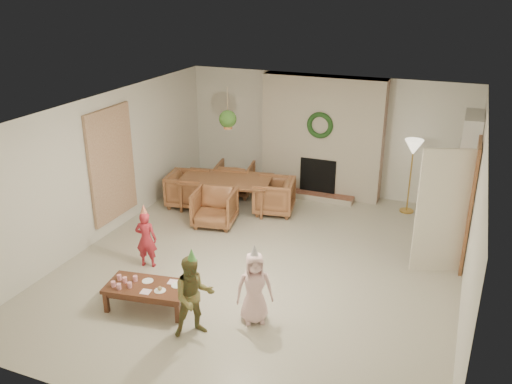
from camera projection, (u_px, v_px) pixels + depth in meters
The scene contains 56 objects.
floor at pixel (264, 263), 8.64m from camera, with size 7.00×7.00×0.00m, color #B7B29E.
ceiling at pixel (265, 111), 7.71m from camera, with size 7.00×7.00×0.00m, color white.
wall_back at pixel (325, 134), 11.19m from camera, with size 7.00×7.00×0.00m, color silver.
wall_front at pixel (133, 315), 5.17m from camera, with size 7.00×7.00×0.00m, color silver.
wall_left at pixel (103, 167), 9.23m from camera, with size 7.00×7.00×0.00m, color silver.
wall_right at pixel (473, 223), 7.13m from camera, with size 7.00×7.00×0.00m, color silver.
fireplace_mass at pixel (322, 137), 11.02m from camera, with size 2.50×0.40×2.50m, color #511B15.
fireplace_hearth at pixel (315, 196), 11.16m from camera, with size 1.60×0.30×0.12m, color maroon.
fireplace_firebox at pixel (318, 176), 11.16m from camera, with size 0.75×0.12×0.75m, color black.
fireplace_wreath at pixel (320, 125), 10.71m from camera, with size 0.54×0.54×0.10m, color #163B16.
floor_lamp_base at pixel (406, 211), 10.57m from camera, with size 0.27×0.27×0.03m, color gold.
floor_lamp_post at pixel (410, 179), 10.32m from camera, with size 0.03×0.03×1.32m, color gold.
floor_lamp_shade at pixel (414, 147), 10.08m from camera, with size 0.35×0.35×0.29m, color beige.
bookshelf_carcass at pixel (465, 177), 9.22m from camera, with size 0.30×1.00×2.20m, color white.
bookshelf_shelf_a at pixel (459, 211), 9.47m from camera, with size 0.30×0.92×0.03m, color white.
bookshelf_shelf_b at pixel (462, 190), 9.32m from camera, with size 0.30×0.92×0.03m, color white.
bookshelf_shelf_c at pixel (466, 169), 9.17m from camera, with size 0.30×0.92×0.03m, color white.
bookshelf_shelf_d at pixel (469, 146), 9.02m from camera, with size 0.30×0.92×0.03m, color white.
books_row_lower at pixel (458, 207), 9.29m from camera, with size 0.20×0.40×0.24m, color #AA261F.
books_row_mid at pixel (462, 182), 9.32m from camera, with size 0.20×0.44×0.24m, color #296798.
books_row_upper at pixel (465, 163), 9.04m from camera, with size 0.20×0.36×0.22m, color #AA9C24.
door_frame at pixel (470, 205), 8.26m from camera, with size 0.05×0.86×2.04m, color brown.
door_leaf at pixel (443, 212), 8.07m from camera, with size 0.05×0.80×2.00m, color beige.
curtain_panel at pixel (112, 164), 9.38m from camera, with size 0.06×1.20×2.00m, color #C7AE8C.
dining_table at pixel (225, 194), 10.60m from camera, with size 1.78×0.99×0.63m, color brown.
dining_chair_near at pixel (215, 208), 9.88m from camera, with size 0.74×0.76×0.69m, color brown.
dining_chair_far at pixel (235, 179), 11.30m from camera, with size 0.74×0.76×0.69m, color brown.
dining_chair_left at pixel (188, 189), 10.74m from camera, with size 0.74×0.76×0.69m, color brown.
dining_chair_right at pixel (274, 196), 10.41m from camera, with size 0.74×0.76×0.69m, color brown.
hanging_plant_cord at pixel (228, 106), 9.59m from camera, with size 0.01×0.01×0.70m, color tan.
hanging_plant_pot at pixel (228, 125), 9.72m from camera, with size 0.16×0.16×0.12m, color #A86136.
hanging_plant_foliage at pixel (228, 119), 9.67m from camera, with size 0.32×0.32×0.32m, color #244717.
coffee_table_top at pixel (148, 287), 7.36m from camera, with size 1.15×0.57×0.05m, color #572F1D.
coffee_table_apron at pixel (148, 291), 7.38m from camera, with size 1.06×0.49×0.07m, color #572F1D.
coffee_leg_fl at pixel (106, 302), 7.33m from camera, with size 0.06×0.06×0.30m, color #572F1D.
coffee_leg_fr at pixel (178, 312), 7.10m from camera, with size 0.06×0.06×0.30m, color #572F1D.
coffee_leg_bl at pixel (122, 285), 7.75m from camera, with size 0.06×0.06×0.30m, color #572F1D.
coffee_leg_br at pixel (190, 294), 7.53m from camera, with size 0.06×0.06×0.30m, color #572F1D.
cup_a at pixel (113, 284), 7.31m from camera, with size 0.06×0.06×0.08m, color white.
cup_b at pixel (119, 277), 7.47m from camera, with size 0.06×0.06×0.08m, color white.
cup_c at pixel (119, 287), 7.25m from camera, with size 0.06×0.06×0.08m, color white.
cup_d at pixel (125, 280), 7.41m from camera, with size 0.06×0.06×0.08m, color white.
cup_e at pixel (130, 285), 7.29m from camera, with size 0.06×0.06×0.08m, color white.
cup_f at pixel (135, 278), 7.45m from camera, with size 0.06×0.06×0.08m, color white.
plate_a at pixel (148, 281), 7.46m from camera, with size 0.16×0.16×0.01m, color white.
plate_b at pixel (160, 291), 7.22m from camera, with size 0.16×0.16×0.01m, color white.
plate_c at pixel (177, 285), 7.35m from camera, with size 0.16×0.16×0.01m, color white.
food_scoop at pixel (160, 288), 7.21m from camera, with size 0.06×0.06×0.06m, color tan.
napkin_left at pixel (146, 292), 7.20m from camera, with size 0.13×0.13×0.01m, color #FFBBD8.
napkin_right at pixel (173, 282), 7.43m from camera, with size 0.13×0.13×0.01m, color #FFBBD8.
child_red at pixel (146, 239), 8.40m from camera, with size 0.34×0.22×0.94m, color #AC2430.
party_hat_red at pixel (144, 210), 8.21m from camera, with size 0.13×0.13×0.18m, color gold.
child_plaid at pixel (194, 297), 6.73m from camera, with size 0.54×0.42×1.10m, color brown.
party_hat_plaid at pixel (192, 255), 6.51m from camera, with size 0.13×0.13×0.18m, color #4EA145.
child_pink at pixel (254, 288), 7.01m from camera, with size 0.49×0.32×1.01m, color #FBC9C9.
party_hat_pink at pixel (254, 251), 6.81m from camera, with size 0.13×0.13×0.18m, color #B3B3BA.
Camera 1 is at (2.74, -7.09, 4.28)m, focal length 37.47 mm.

